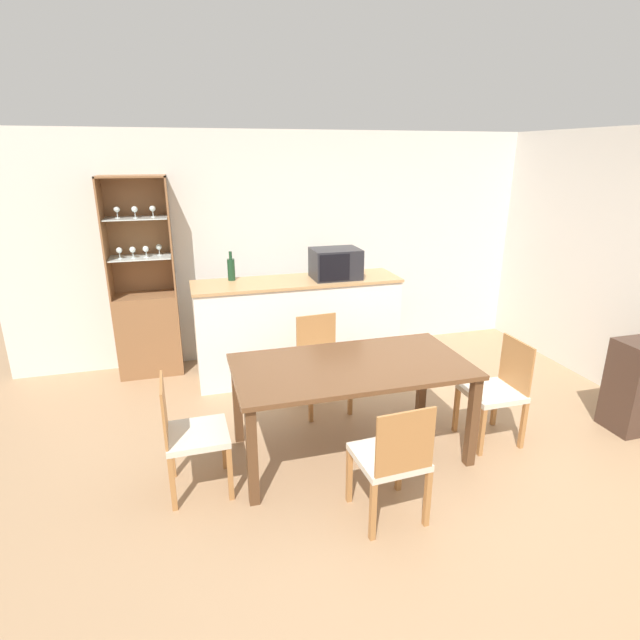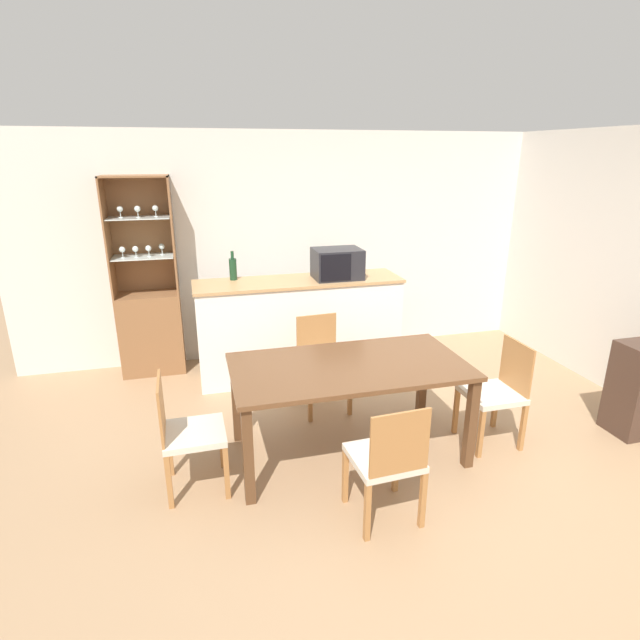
# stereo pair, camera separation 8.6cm
# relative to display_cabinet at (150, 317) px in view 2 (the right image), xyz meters

# --- Properties ---
(ground_plane) EXTENTS (18.00, 18.00, 0.00)m
(ground_plane) POSITION_rel_display_cabinet_xyz_m (1.95, -2.41, -0.62)
(ground_plane) COLOR #A37F5B
(wall_back) EXTENTS (6.80, 0.06, 2.55)m
(wall_back) POSITION_rel_display_cabinet_xyz_m (1.95, 0.22, 0.66)
(wall_back) COLOR silver
(wall_back) RESTS_ON ground_plane
(kitchen_counter) EXTENTS (2.16, 0.58, 1.06)m
(kitchen_counter) POSITION_rel_display_cabinet_xyz_m (1.55, -0.49, -0.09)
(kitchen_counter) COLOR white
(kitchen_counter) RESTS_ON ground_plane
(display_cabinet) EXTENTS (0.65, 0.39, 2.10)m
(display_cabinet) POSITION_rel_display_cabinet_xyz_m (0.00, 0.00, 0.00)
(display_cabinet) COLOR brown
(display_cabinet) RESTS_ON ground_plane
(dining_table) EXTENTS (1.80, 0.95, 0.77)m
(dining_table) POSITION_rel_display_cabinet_xyz_m (1.59, -2.09, 0.07)
(dining_table) COLOR brown
(dining_table) RESTS_ON ground_plane
(dining_chair_side_right_near) EXTENTS (0.43, 0.43, 0.87)m
(dining_chair_side_right_near) POSITION_rel_display_cabinet_xyz_m (2.81, -2.23, -0.17)
(dining_chair_side_right_near) COLOR beige
(dining_chair_side_right_near) RESTS_ON ground_plane
(dining_chair_head_near) EXTENTS (0.45, 0.45, 0.87)m
(dining_chair_head_near) POSITION_rel_display_cabinet_xyz_m (1.59, -2.89, -0.17)
(dining_chair_head_near) COLOR beige
(dining_chair_head_near) RESTS_ON ground_plane
(dining_chair_head_far) EXTENTS (0.45, 0.45, 0.87)m
(dining_chair_head_far) POSITION_rel_display_cabinet_xyz_m (1.58, -1.29, -0.17)
(dining_chair_head_far) COLOR beige
(dining_chair_head_far) RESTS_ON ground_plane
(dining_chair_side_left_near) EXTENTS (0.43, 0.43, 0.87)m
(dining_chair_side_left_near) POSITION_rel_display_cabinet_xyz_m (0.36, -2.23, -0.17)
(dining_chair_side_left_near) COLOR beige
(dining_chair_side_left_near) RESTS_ON ground_plane
(microwave) EXTENTS (0.49, 0.39, 0.31)m
(microwave) POSITION_rel_display_cabinet_xyz_m (1.95, -0.52, 0.59)
(microwave) COLOR #232328
(microwave) RESTS_ON kitchen_counter
(wine_bottle) EXTENTS (0.08, 0.08, 0.30)m
(wine_bottle) POSITION_rel_display_cabinet_xyz_m (0.89, -0.31, 0.56)
(wine_bottle) COLOR #193D23
(wine_bottle) RESTS_ON kitchen_counter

